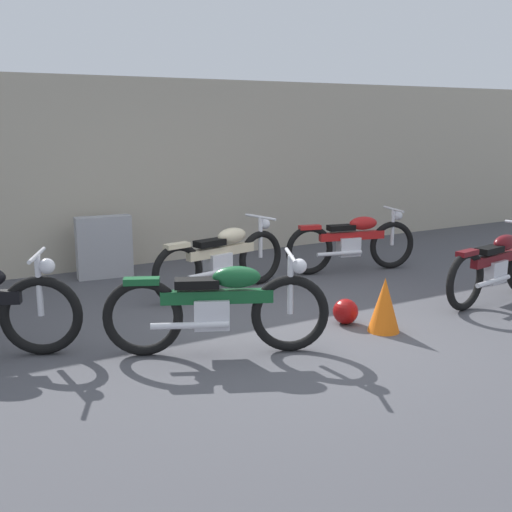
{
  "coord_description": "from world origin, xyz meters",
  "views": [
    {
      "loc": [
        -3.37,
        -5.02,
        2.07
      ],
      "look_at": [
        0.18,
        1.08,
        0.55
      ],
      "focal_mm": 44.43,
      "sensor_mm": 36.0,
      "label": 1
    }
  ],
  "objects_px": {
    "stone_marker": "(104,247)",
    "motorcycle_maroon": "(497,266)",
    "motorcycle_red": "(353,242)",
    "motorcycle_cream": "(222,258)",
    "motorcycle_green": "(219,307)",
    "helmet": "(346,311)",
    "traffic_cone": "(384,305)"
  },
  "relations": [
    {
      "from": "stone_marker",
      "to": "motorcycle_maroon",
      "type": "distance_m",
      "value": 4.94
    },
    {
      "from": "motorcycle_red",
      "to": "motorcycle_cream",
      "type": "relative_size",
      "value": 0.97
    },
    {
      "from": "motorcycle_red",
      "to": "motorcycle_cream",
      "type": "bearing_deg",
      "value": -164.94
    },
    {
      "from": "stone_marker",
      "to": "motorcycle_green",
      "type": "distance_m",
      "value": 3.28
    },
    {
      "from": "helmet",
      "to": "motorcycle_maroon",
      "type": "xyz_separation_m",
      "value": [
        2.06,
        -0.18,
        0.28
      ]
    },
    {
      "from": "stone_marker",
      "to": "motorcycle_cream",
      "type": "xyz_separation_m",
      "value": [
        1.02,
        -1.46,
        0.01
      ]
    },
    {
      "from": "stone_marker",
      "to": "motorcycle_maroon",
      "type": "relative_size",
      "value": 0.43
    },
    {
      "from": "helmet",
      "to": "traffic_cone",
      "type": "bearing_deg",
      "value": -64.88
    },
    {
      "from": "motorcycle_green",
      "to": "motorcycle_cream",
      "type": "relative_size",
      "value": 0.96
    },
    {
      "from": "motorcycle_maroon",
      "to": "helmet",
      "type": "bearing_deg",
      "value": 165.46
    },
    {
      "from": "stone_marker",
      "to": "motorcycle_green",
      "type": "relative_size",
      "value": 0.44
    },
    {
      "from": "motorcycle_red",
      "to": "motorcycle_green",
      "type": "relative_size",
      "value": 1.01
    },
    {
      "from": "stone_marker",
      "to": "traffic_cone",
      "type": "distance_m",
      "value": 3.97
    },
    {
      "from": "traffic_cone",
      "to": "motorcycle_green",
      "type": "xyz_separation_m",
      "value": [
        -1.69,
        0.29,
        0.16
      ]
    },
    {
      "from": "stone_marker",
      "to": "motorcycle_green",
      "type": "xyz_separation_m",
      "value": [
        0.04,
        -3.28,
        0.02
      ]
    },
    {
      "from": "helmet",
      "to": "motorcycle_maroon",
      "type": "bearing_deg",
      "value": -5.0
    },
    {
      "from": "motorcycle_red",
      "to": "motorcycle_maroon",
      "type": "distance_m",
      "value": 2.05
    },
    {
      "from": "stone_marker",
      "to": "motorcycle_maroon",
      "type": "bearing_deg",
      "value": -42.95
    },
    {
      "from": "traffic_cone",
      "to": "motorcycle_maroon",
      "type": "xyz_separation_m",
      "value": [
        1.88,
        0.2,
        0.14
      ]
    },
    {
      "from": "motorcycle_cream",
      "to": "motorcycle_red",
      "type": "bearing_deg",
      "value": -9.5
    },
    {
      "from": "helmet",
      "to": "motorcycle_green",
      "type": "relative_size",
      "value": 0.14
    },
    {
      "from": "stone_marker",
      "to": "traffic_cone",
      "type": "bearing_deg",
      "value": -64.07
    },
    {
      "from": "stone_marker",
      "to": "helmet",
      "type": "distance_m",
      "value": 3.55
    },
    {
      "from": "traffic_cone",
      "to": "motorcycle_red",
      "type": "bearing_deg",
      "value": 58.34
    },
    {
      "from": "motorcycle_green",
      "to": "stone_marker",
      "type": "bearing_deg",
      "value": 116.03
    },
    {
      "from": "motorcycle_green",
      "to": "motorcycle_maroon",
      "type": "bearing_deg",
      "value": 23.95
    },
    {
      "from": "motorcycle_cream",
      "to": "helmet",
      "type": "bearing_deg",
      "value": -84.14
    },
    {
      "from": "stone_marker",
      "to": "helmet",
      "type": "xyz_separation_m",
      "value": [
        1.56,
        -3.18,
        -0.28
      ]
    },
    {
      "from": "motorcycle_maroon",
      "to": "traffic_cone",
      "type": "bearing_deg",
      "value": 176.64
    },
    {
      "from": "motorcycle_maroon",
      "to": "motorcycle_green",
      "type": "bearing_deg",
      "value": 169.15
    },
    {
      "from": "stone_marker",
      "to": "motorcycle_red",
      "type": "relative_size",
      "value": 0.44
    },
    {
      "from": "motorcycle_maroon",
      "to": "motorcycle_cream",
      "type": "xyz_separation_m",
      "value": [
        -2.6,
        1.91,
        0.01
      ]
    }
  ]
}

